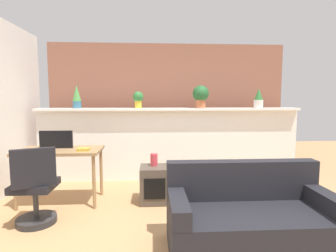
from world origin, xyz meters
TOP-DOWN VIEW (x-y plane):
  - ground_plane at (0.00, 0.00)m, footprint 12.00×12.00m
  - divider_wall at (0.00, 2.00)m, footprint 4.56×0.16m
  - plant_shelf at (0.00, 1.96)m, footprint 4.56×0.30m
  - brick_wall_behind at (0.00, 2.60)m, footprint 4.56×0.10m
  - potted_plant_0 at (-1.60, 1.98)m, footprint 0.15×0.15m
  - potted_plant_1 at (-0.56, 2.00)m, footprint 0.19×0.19m
  - potted_plant_2 at (0.53, 1.93)m, footprint 0.28×0.28m
  - potted_plant_3 at (1.58, 1.96)m, footprint 0.16×0.16m
  - desk at (-1.58, 0.98)m, footprint 1.10×0.60m
  - tv_monitor at (-1.65, 1.06)m, footprint 0.45×0.04m
  - office_chair at (-1.64, 0.30)m, footprint 0.51×0.51m
  - side_cube_shelf at (-0.29, 0.92)m, footprint 0.40×0.41m
  - vase_on_shelf at (-0.29, 0.98)m, footprint 0.10×0.10m
  - book_on_desk at (-1.23, 0.85)m, footprint 0.15×0.12m
  - couch at (0.61, -0.31)m, footprint 1.56×0.77m

SIDE VIEW (x-z plane):
  - ground_plane at x=0.00m, z-range 0.00..0.00m
  - side_cube_shelf at x=-0.29m, z-range 0.00..0.50m
  - couch at x=0.61m, z-range -0.12..0.68m
  - office_chair at x=-1.64m, z-range -0.07..0.84m
  - vase_on_shelf at x=-0.29m, z-range 0.50..0.67m
  - divider_wall at x=0.00m, z-range 0.00..1.24m
  - desk at x=-1.58m, z-range 0.29..1.04m
  - book_on_desk at x=-1.23m, z-range 0.75..0.79m
  - tv_monitor at x=-1.65m, z-range 0.75..1.00m
  - brick_wall_behind at x=0.00m, z-range 0.00..2.50m
  - plant_shelf at x=0.00m, z-range 1.24..1.28m
  - potted_plant_3 at x=1.58m, z-range 1.27..1.61m
  - potted_plant_1 at x=-0.56m, z-range 1.30..1.59m
  - potted_plant_0 at x=-1.60m, z-range 1.28..1.68m
  - potted_plant_2 at x=0.53m, z-range 1.30..1.70m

